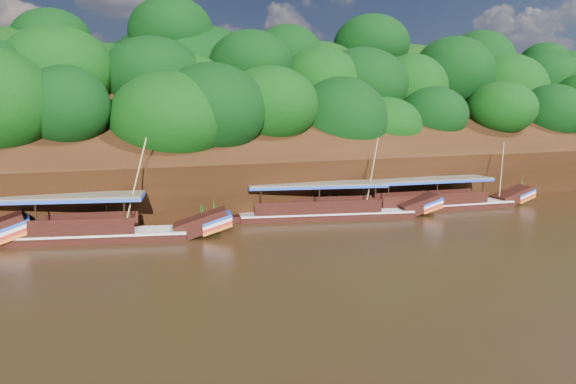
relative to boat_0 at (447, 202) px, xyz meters
The scene contains 6 objects.
ground 13.23m from the boat_0, 145.51° to the right, with size 160.00×160.00×0.00m, color black.
riverbank 18.79m from the boat_0, 125.59° to the left, with size 120.00×30.06×19.40m.
boat_0 is the anchor object (origin of this frame).
boat_1 9.01m from the boat_0, behind, with size 13.53×5.31×5.67m.
boat_2 25.10m from the boat_0, behind, with size 15.81×6.24×5.96m.
reeds 13.79m from the boat_0, behind, with size 49.31×2.28×2.23m.
Camera 1 is at (-16.53, -23.60, 6.71)m, focal length 35.00 mm.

